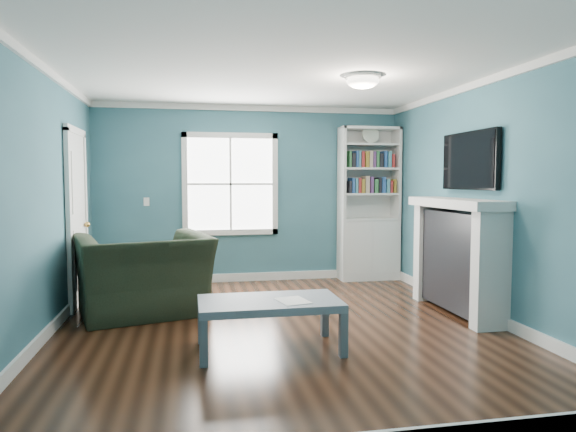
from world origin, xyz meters
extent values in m
plane|color=black|center=(0.00, 0.00, 0.00)|extent=(5.00, 5.00, 0.00)
plane|color=#315B6A|center=(0.00, 2.50, 1.30)|extent=(4.50, 0.00, 4.50)
plane|color=#315B6A|center=(0.00, -2.50, 1.30)|extent=(4.50, 0.00, 4.50)
plane|color=#315B6A|center=(-2.25, 0.00, 1.30)|extent=(0.00, 5.00, 5.00)
plane|color=#315B6A|center=(2.25, 0.00, 1.30)|extent=(0.00, 5.00, 5.00)
plane|color=white|center=(0.00, 0.00, 2.60)|extent=(5.00, 5.00, 0.00)
cube|color=white|center=(0.00, 2.48, 0.06)|extent=(4.50, 0.03, 0.12)
cube|color=white|center=(-2.23, 0.00, 0.06)|extent=(0.03, 5.00, 0.12)
cube|color=white|center=(2.23, 0.00, 0.06)|extent=(0.03, 5.00, 0.12)
cube|color=white|center=(0.00, 2.48, 2.56)|extent=(4.50, 0.04, 0.08)
cube|color=white|center=(-2.23, 0.00, 2.56)|extent=(0.04, 5.00, 0.08)
cube|color=white|center=(2.23, 0.00, 2.56)|extent=(0.04, 5.00, 0.08)
cube|color=white|center=(-0.30, 2.50, 1.45)|extent=(1.24, 0.01, 1.34)
cube|color=white|center=(-0.96, 2.48, 1.45)|extent=(0.08, 0.06, 1.50)
cube|color=white|center=(0.36, 2.48, 1.45)|extent=(0.08, 0.06, 1.50)
cube|color=white|center=(-0.30, 2.48, 0.74)|extent=(1.40, 0.06, 0.08)
cube|color=white|center=(-0.30, 2.48, 2.16)|extent=(1.40, 0.06, 0.08)
cube|color=white|center=(-0.30, 2.48, 1.45)|extent=(1.24, 0.03, 0.03)
cube|color=white|center=(-0.30, 2.48, 1.45)|extent=(0.03, 0.03, 1.34)
cube|color=silver|center=(1.77, 2.30, 0.45)|extent=(0.90, 0.35, 0.90)
cube|color=silver|center=(1.34, 2.30, 1.60)|extent=(0.04, 0.35, 1.40)
cube|color=silver|center=(2.20, 2.30, 1.60)|extent=(0.04, 0.35, 1.40)
cube|color=silver|center=(1.77, 2.46, 1.60)|extent=(0.90, 0.02, 1.40)
cube|color=silver|center=(1.77, 2.30, 2.28)|extent=(0.90, 0.35, 0.04)
cube|color=silver|center=(1.77, 2.30, 0.92)|extent=(0.84, 0.33, 0.03)
cube|color=silver|center=(1.77, 2.30, 1.30)|extent=(0.84, 0.33, 0.03)
cube|color=silver|center=(1.77, 2.30, 1.68)|extent=(0.84, 0.33, 0.03)
cube|color=silver|center=(1.77, 2.30, 2.04)|extent=(0.84, 0.33, 0.03)
cube|color=black|center=(1.77, 2.28, 1.43)|extent=(0.70, 0.25, 0.22)
cube|color=#264C8C|center=(1.77, 2.28, 1.81)|extent=(0.70, 0.25, 0.22)
cylinder|color=beige|center=(1.77, 2.25, 2.19)|extent=(0.26, 0.06, 0.26)
cube|color=black|center=(2.09, 0.20, 0.60)|extent=(0.30, 1.20, 1.10)
cube|color=black|center=(2.07, 0.20, 0.40)|extent=(0.22, 0.65, 0.70)
cube|color=silver|center=(2.07, -0.47, 0.60)|extent=(0.36, 0.16, 1.20)
cube|color=silver|center=(2.07, 0.87, 0.60)|extent=(0.36, 0.16, 1.20)
cube|color=silver|center=(2.05, 0.20, 1.25)|extent=(0.44, 1.58, 0.10)
cube|color=black|center=(2.20, 0.20, 1.72)|extent=(0.06, 1.10, 0.65)
cube|color=silver|center=(-2.23, 1.40, 1.02)|extent=(0.04, 0.80, 2.05)
cube|color=white|center=(-2.22, 0.95, 1.02)|extent=(0.05, 0.08, 2.13)
cube|color=white|center=(-2.22, 1.85, 1.02)|extent=(0.05, 0.08, 2.13)
cube|color=white|center=(-2.22, 1.40, 2.09)|extent=(0.05, 0.98, 0.08)
sphere|color=#BF8C3F|center=(-2.17, 1.70, 0.95)|extent=(0.07, 0.07, 0.07)
ellipsoid|color=white|center=(0.90, 0.10, 2.54)|extent=(0.34, 0.34, 0.15)
cylinder|color=white|center=(0.90, 0.10, 2.58)|extent=(0.38, 0.38, 0.03)
cube|color=white|center=(-1.50, 2.48, 1.20)|extent=(0.08, 0.01, 0.12)
imported|color=black|center=(-1.41, 0.80, 0.60)|extent=(1.57, 1.23, 1.21)
cube|color=#4C545B|center=(-0.79, -0.97, 0.19)|extent=(0.07, 0.07, 0.38)
cube|color=#4C545B|center=(0.38, -0.97, 0.19)|extent=(0.07, 0.07, 0.38)
cube|color=#4C545B|center=(-0.80, -0.36, 0.19)|extent=(0.07, 0.07, 0.38)
cube|color=#4C545B|center=(0.38, -0.36, 0.19)|extent=(0.07, 0.07, 0.38)
cube|color=slate|center=(-0.21, -0.67, 0.42)|extent=(1.25, 0.68, 0.07)
cube|color=white|center=(-0.01, -0.75, 0.45)|extent=(0.31, 0.36, 0.00)
camera|label=1|loc=(-0.88, -5.09, 1.51)|focal=32.00mm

